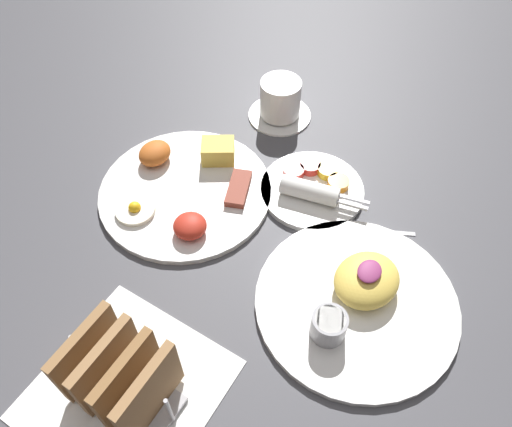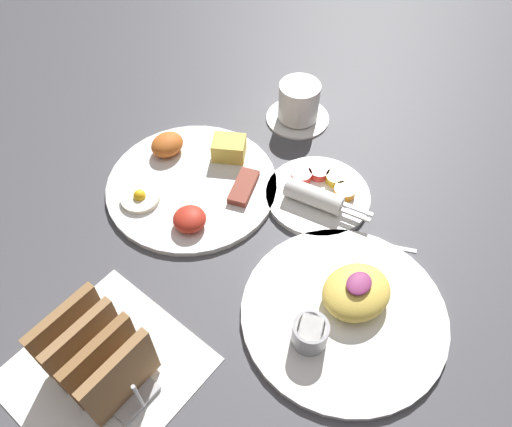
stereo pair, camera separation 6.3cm
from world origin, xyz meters
TOP-DOWN VIEW (x-y plane):
  - ground_plane at (0.00, 0.00)m, footprint 3.00×3.00m
  - napkin_flat at (-0.23, 0.07)m, footprint 0.22×0.22m
  - plate_breakfast at (0.08, 0.21)m, footprint 0.29×0.29m
  - plate_condiments at (0.19, 0.03)m, footprint 0.17×0.19m
  - plate_foreground at (0.03, -0.12)m, footprint 0.29×0.29m
  - toast_rack at (-0.23, 0.07)m, footprint 0.10×0.15m
  - coffee_cup at (0.33, 0.17)m, footprint 0.12×0.12m
  - teaspoon at (0.15, -0.07)m, footprint 0.07×0.12m

SIDE VIEW (x-z plane):
  - ground_plane at x=0.00m, z-range 0.00..0.00m
  - napkin_flat at x=-0.23m, z-range 0.00..0.00m
  - teaspoon at x=0.15m, z-range 0.00..0.01m
  - plate_breakfast at x=0.08m, z-range -0.01..0.03m
  - plate_condiments at x=0.19m, z-range -0.01..0.03m
  - plate_foreground at x=0.03m, z-range -0.01..0.04m
  - coffee_cup at x=0.33m, z-range 0.00..0.08m
  - toast_rack at x=-0.23m, z-range 0.00..0.10m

